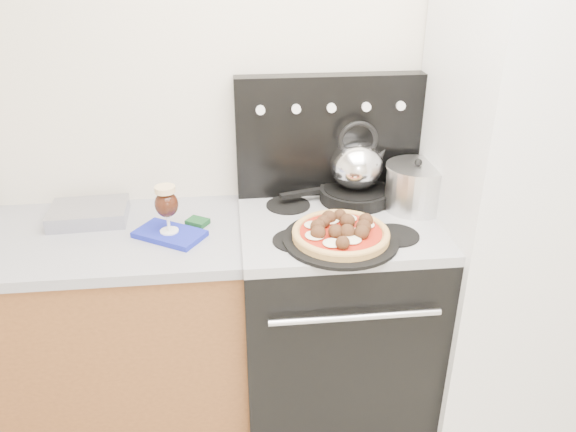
{
  "coord_description": "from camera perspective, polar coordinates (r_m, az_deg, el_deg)",
  "views": [
    {
      "loc": [
        -0.33,
        -0.73,
        1.9
      ],
      "look_at": [
        -0.13,
        1.05,
        1.01
      ],
      "focal_mm": 35.0,
      "sensor_mm": 36.0,
      "label": 1
    }
  ],
  "objects": [
    {
      "name": "beer_glass",
      "position": [
        2.09,
        -12.19,
        0.7
      ],
      "size": [
        0.1,
        0.1,
        0.19
      ],
      "primitive_type": null,
      "rotation": [
        0.0,
        0.0,
        -0.21
      ],
      "color": "black",
      "rests_on": "oven_mitt"
    },
    {
      "name": "stove_body",
      "position": [
        2.43,
        4.7,
        -10.55
      ],
      "size": [
        0.76,
        0.65,
        0.88
      ],
      "primitive_type": "cube",
      "color": "black",
      "rests_on": "ground"
    },
    {
      "name": "cooktop",
      "position": [
        2.19,
        5.14,
        -0.87
      ],
      "size": [
        0.76,
        0.65,
        0.04
      ],
      "primitive_type": "cube",
      "color": "#ADADB2",
      "rests_on": "stove_body"
    },
    {
      "name": "backguard",
      "position": [
        2.33,
        4.12,
        8.13
      ],
      "size": [
        0.76,
        0.08,
        0.5
      ],
      "primitive_type": "cube",
      "color": "black",
      "rests_on": "cooktop"
    },
    {
      "name": "stock_pot",
      "position": [
        2.29,
        12.83,
        2.78
      ],
      "size": [
        0.26,
        0.26,
        0.17
      ],
      "primitive_type": "cylinder",
      "rotation": [
        0.0,
        0.0,
        -0.08
      ],
      "color": "silver",
      "rests_on": "cooktop"
    },
    {
      "name": "foil_sheet",
      "position": [
        2.34,
        -19.56,
        0.26
      ],
      "size": [
        0.3,
        0.23,
        0.06
      ],
      "primitive_type": "cube",
      "rotation": [
        0.0,
        0.0,
        0.05
      ],
      "color": "silver",
      "rests_on": "countertop"
    },
    {
      "name": "room_shell",
      "position": [
        1.26,
        9.77,
        -5.16
      ],
      "size": [
        3.52,
        3.01,
        2.52
      ],
      "color": "beige",
      "rests_on": "ground"
    },
    {
      "name": "skillet",
      "position": [
        2.34,
        6.82,
        2.21
      ],
      "size": [
        0.36,
        0.36,
        0.05
      ],
      "primitive_type": "cylinder",
      "rotation": [
        0.0,
        0.0,
        0.27
      ],
      "color": "black",
      "rests_on": "cooktop"
    },
    {
      "name": "base_cabinet",
      "position": [
        2.52,
        -21.45,
        -11.35
      ],
      "size": [
        1.45,
        0.6,
        0.86
      ],
      "primitive_type": "cube",
      "color": "brown",
      "rests_on": "ground"
    },
    {
      "name": "pizza_pan",
      "position": [
        2.03,
        5.35,
        -2.37
      ],
      "size": [
        0.53,
        0.53,
        0.01
      ],
      "primitive_type": "cylinder",
      "rotation": [
        0.0,
        0.0,
        0.34
      ],
      "color": "black",
      "rests_on": "cooktop"
    },
    {
      "name": "tea_kettle",
      "position": [
        2.29,
        7.01,
        5.54
      ],
      "size": [
        0.23,
        0.23,
        0.24
      ],
      "primitive_type": null,
      "rotation": [
        0.0,
        0.0,
        -0.04
      ],
      "color": "silver",
      "rests_on": "skillet"
    },
    {
      "name": "oven_mitt",
      "position": [
        2.13,
        -11.93,
        -1.81
      ],
      "size": [
        0.29,
        0.26,
        0.02
      ],
      "primitive_type": "cube",
      "rotation": [
        0.0,
        0.0,
        -0.57
      ],
      "color": "#1A24AA",
      "rests_on": "countertop"
    },
    {
      "name": "pizza",
      "position": [
        2.01,
        5.39,
        -1.59
      ],
      "size": [
        0.44,
        0.44,
        0.05
      ],
      "primitive_type": null,
      "rotation": [
        0.0,
        0.0,
        0.31
      ],
      "color": "#ECC14C",
      "rests_on": "pizza_pan"
    },
    {
      "name": "fridge",
      "position": [
        2.38,
        22.09,
        0.82
      ],
      "size": [
        0.64,
        0.68,
        1.9
      ],
      "primitive_type": "cube",
      "color": "silver",
      "rests_on": "ground"
    },
    {
      "name": "countertop",
      "position": [
        2.29,
        -23.28,
        -2.34
      ],
      "size": [
        1.48,
        0.63,
        0.04
      ],
      "primitive_type": "cube",
      "color": "#9B9CA6",
      "rests_on": "base_cabinet"
    }
  ]
}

